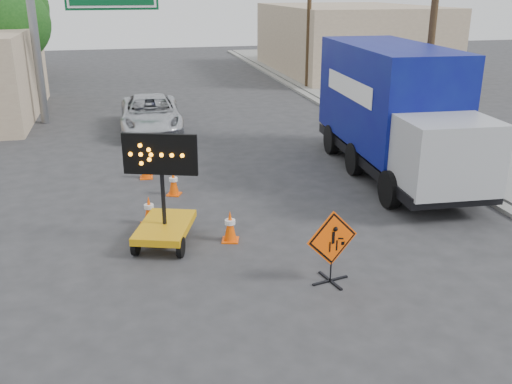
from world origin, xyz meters
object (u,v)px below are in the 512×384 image
object	(u,v)px
arrow_board	(165,220)
box_truck	(393,118)
construction_sign	(332,245)
pickup_truck	(151,114)

from	to	relation	value
arrow_board	box_truck	distance (m)	8.78
construction_sign	box_truck	xyz separation A→B (m)	(4.53, 6.60, 1.02)
construction_sign	pickup_truck	world-z (taller)	construction_sign
arrow_board	pickup_truck	xyz separation A→B (m)	(0.37, 11.63, 0.12)
arrow_board	box_truck	xyz separation A→B (m)	(7.78, 3.88, 1.25)
construction_sign	box_truck	bearing A→B (deg)	42.88
construction_sign	box_truck	world-z (taller)	box_truck
arrow_board	box_truck	bearing A→B (deg)	45.44
pickup_truck	arrow_board	bearing A→B (deg)	-90.31
pickup_truck	construction_sign	bearing A→B (deg)	-77.14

